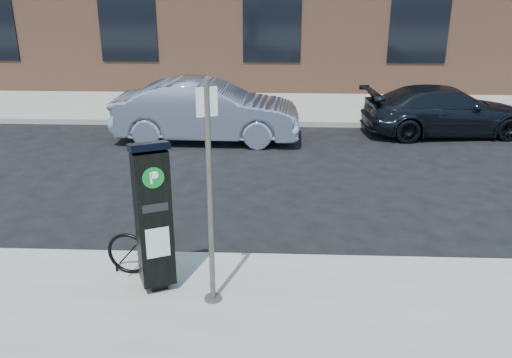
# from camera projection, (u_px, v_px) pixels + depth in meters

# --- Properties ---
(ground) EXTENTS (120.00, 120.00, 0.00)m
(ground) POSITION_uv_depth(u_px,v_px,m) (258.00, 264.00, 8.24)
(ground) COLOR black
(ground) RESTS_ON ground
(sidewalk_far) EXTENTS (60.00, 12.00, 0.15)m
(sidewalk_far) POSITION_uv_depth(u_px,v_px,m) (272.00, 85.00, 21.30)
(sidewalk_far) COLOR gray
(sidewalk_far) RESTS_ON ground
(curb_near) EXTENTS (60.00, 0.12, 0.16)m
(curb_near) POSITION_uv_depth(u_px,v_px,m) (258.00, 260.00, 8.20)
(curb_near) COLOR #9E9B93
(curb_near) RESTS_ON ground
(curb_far) EXTENTS (60.00, 0.12, 0.16)m
(curb_far) POSITION_uv_depth(u_px,v_px,m) (269.00, 124.00, 15.71)
(curb_far) COLOR #9E9B93
(curb_far) RESTS_ON ground
(parking_kiosk) EXTENTS (0.61, 0.58, 2.08)m
(parking_kiosk) POSITION_uv_depth(u_px,v_px,m) (153.00, 215.00, 6.98)
(parking_kiosk) COLOR black
(parking_kiosk) RESTS_ON sidewalk_near
(sign_pole) EXTENTS (0.24, 0.23, 2.85)m
(sign_pole) POSITION_uv_depth(u_px,v_px,m) (210.00, 200.00, 6.57)
(sign_pole) COLOR #58524D
(sign_pole) RESTS_ON sidewalk_near
(bike_rack) EXTENTS (0.62, 0.15, 0.62)m
(bike_rack) POSITION_uv_depth(u_px,v_px,m) (129.00, 254.00, 7.59)
(bike_rack) COLOR black
(bike_rack) RESTS_ON sidewalk_near
(car_silver) EXTENTS (4.85, 1.78, 1.59)m
(car_silver) POSITION_uv_depth(u_px,v_px,m) (207.00, 111.00, 14.14)
(car_silver) COLOR #9EABCA
(car_silver) RESTS_ON ground
(car_dark) EXTENTS (4.69, 2.33, 1.31)m
(car_dark) POSITION_uv_depth(u_px,v_px,m) (446.00, 111.00, 14.73)
(car_dark) COLOR black
(car_dark) RESTS_ON ground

